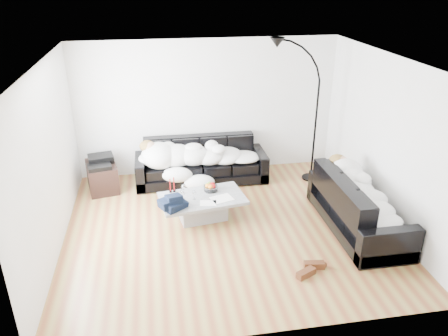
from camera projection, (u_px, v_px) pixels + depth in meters
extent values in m
plane|color=brown|center=(227.00, 227.00, 6.91)|extent=(5.00, 5.00, 0.00)
cube|color=silver|center=(207.00, 108.00, 8.39)|extent=(5.00, 0.02, 2.60)
cube|color=silver|center=(49.00, 163.00, 6.00)|extent=(0.02, 4.50, 2.60)
cube|color=silver|center=(386.00, 141.00, 6.75)|extent=(0.02, 4.50, 2.60)
plane|color=white|center=(228.00, 62.00, 5.83)|extent=(5.00, 5.00, 0.00)
cube|color=black|center=(201.00, 161.00, 8.29)|extent=(2.47, 0.85, 0.81)
cube|color=black|center=(359.00, 204.00, 6.74)|extent=(0.90, 2.10, 0.85)
ellipsoid|color=#0C5A57|center=(341.00, 169.00, 7.19)|extent=(0.42, 0.38, 0.20)
cube|color=#939699|center=(203.00, 208.00, 7.09)|extent=(1.44, 0.97, 0.39)
cylinder|color=white|center=(211.00, 187.00, 7.19)|extent=(0.26, 0.26, 0.14)
cylinder|color=white|center=(184.00, 189.00, 7.09)|extent=(0.09, 0.09, 0.17)
cylinder|color=white|center=(182.00, 194.00, 6.93)|extent=(0.08, 0.08, 0.17)
cylinder|color=white|center=(194.00, 195.00, 6.92)|extent=(0.07, 0.07, 0.15)
cylinder|color=maroon|center=(170.00, 186.00, 7.12)|extent=(0.05, 0.05, 0.24)
cylinder|color=maroon|center=(174.00, 185.00, 7.14)|extent=(0.05, 0.05, 0.25)
cube|color=silver|center=(222.00, 198.00, 6.96)|extent=(0.40, 0.34, 0.01)
cube|color=silver|center=(208.00, 203.00, 6.82)|extent=(0.28, 0.22, 0.01)
cube|color=black|center=(102.00, 177.00, 8.02)|extent=(0.64, 0.82, 0.51)
cube|color=black|center=(100.00, 161.00, 7.89)|extent=(0.50, 0.42, 0.13)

